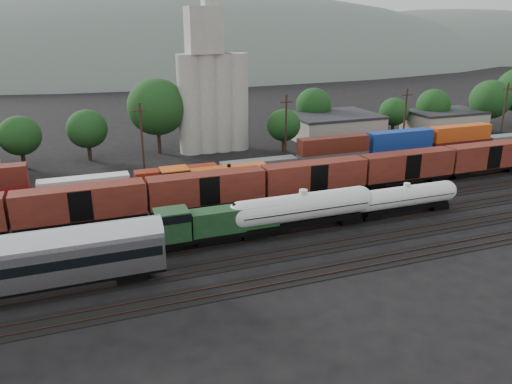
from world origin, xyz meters
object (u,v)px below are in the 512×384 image
object	(u,v)px
green_locomotive	(209,224)
orange_locomotive	(208,181)
passenger_coach	(11,263)
grain_silo	(212,91)
tank_car_a	(303,208)

from	to	relation	value
green_locomotive	orange_locomotive	size ratio (longest dim) A/B	0.91
green_locomotive	passenger_coach	xyz separation A→B (m)	(-19.13, -5.00, 1.11)
green_locomotive	grain_silo	world-z (taller)	grain_silo
passenger_coach	orange_locomotive	world-z (taller)	passenger_coach
grain_silo	green_locomotive	bearing A→B (deg)	-106.80
green_locomotive	passenger_coach	size ratio (longest dim) A/B	0.63
orange_locomotive	grain_silo	xyz separation A→B (m)	(8.38, 26.00, 8.66)
orange_locomotive	grain_silo	bearing A→B (deg)	72.14
orange_locomotive	tank_car_a	bearing A→B (deg)	-64.16
tank_car_a	passenger_coach	size ratio (longest dim) A/B	0.70
tank_car_a	grain_silo	distance (m)	41.87
green_locomotive	passenger_coach	world-z (taller)	passenger_coach
orange_locomotive	grain_silo	size ratio (longest dim) A/B	0.63
tank_car_a	passenger_coach	world-z (taller)	passenger_coach
green_locomotive	orange_locomotive	xyz separation A→B (m)	(4.00, 15.00, 0.09)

